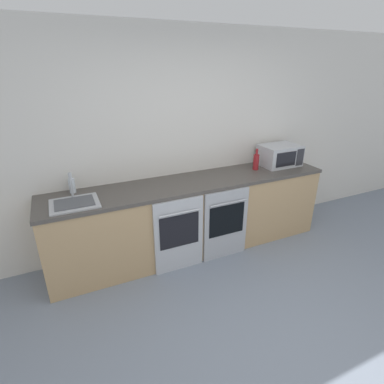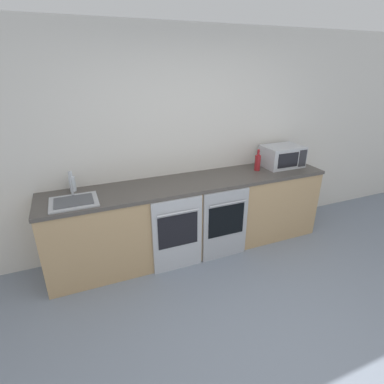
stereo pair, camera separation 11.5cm
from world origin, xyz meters
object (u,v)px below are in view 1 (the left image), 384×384
at_px(oven_left, 179,235).
at_px(bottle_red, 256,161).
at_px(sink, 74,203).
at_px(microwave, 280,155).
at_px(oven_right, 226,224).
at_px(bottle_clear, 72,185).

relative_size(oven_left, bottle_red, 3.19).
bearing_deg(sink, microwave, 3.46).
distance_m(oven_left, microwave, 1.79).
relative_size(oven_left, oven_right, 1.00).
distance_m(oven_right, bottle_red, 0.94).
height_order(microwave, bottle_red, same).
bearing_deg(bottle_red, bottle_clear, 175.46).
height_order(oven_right, bottle_clear, bottle_clear).
height_order(oven_right, microwave, microwave).
bearing_deg(sink, bottle_clear, 87.76).
xyz_separation_m(oven_left, oven_right, (0.60, 0.00, 0.00)).
bearing_deg(bottle_red, oven_right, -149.62).
bearing_deg(oven_left, oven_right, 0.00).
bearing_deg(bottle_red, sink, -176.52).
bearing_deg(microwave, oven_left, -166.26).
bearing_deg(oven_right, bottle_red, 30.38).
bearing_deg(microwave, bottle_red, -176.64).
distance_m(microwave, bottle_red, 0.40).
xyz_separation_m(oven_left, bottle_clear, (-0.99, 0.55, 0.56)).
xyz_separation_m(bottle_clear, bottle_red, (2.22, -0.18, 0.02)).
bearing_deg(oven_right, sink, 171.43).
xyz_separation_m(microwave, bottle_clear, (-2.62, 0.15, -0.05)).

